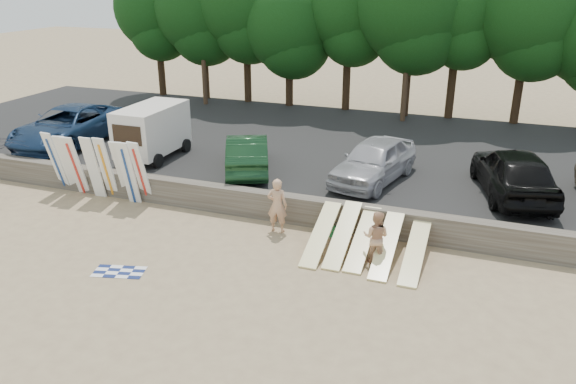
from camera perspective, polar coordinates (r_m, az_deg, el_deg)
name	(u,v)px	position (r m, az deg, el deg)	size (l,w,h in m)	color
ground	(251,258)	(17.58, -3.79, -6.72)	(120.00, 120.00, 0.00)	tan
seawall	(285,208)	(19.87, -0.35, -1.60)	(44.00, 0.50, 1.00)	#6B6356
parking_lot	(340,152)	(26.64, 5.31, 4.09)	(44.00, 14.50, 0.70)	#282828
treeline	(373,8)	(32.37, 8.65, 17.99)	(33.51, 6.63, 9.33)	#382616
utility_poles	(409,31)	(30.56, 12.22, 15.71)	(25.80, 0.26, 9.00)	#473321
box_trailer	(152,129)	(24.98, -13.64, 6.24)	(2.05, 3.58, 2.26)	silver
car_0	(69,126)	(28.21, -21.39, 6.26)	(2.89, 6.26, 1.74)	#162C4E
car_1	(247,153)	(22.77, -4.16, 3.99)	(1.60, 4.60, 1.52)	#13351A
car_2	(374,161)	(21.80, 8.72, 3.17)	(1.95, 4.84, 1.65)	#A7A6AC
car_3	(514,172)	(21.64, 21.95, 1.89)	(2.14, 5.32, 1.81)	black
surfboard_upright_0	(56,162)	(24.07, -22.49, 2.87)	(0.50, 0.06, 2.60)	white
surfboard_upright_1	(68,164)	(23.65, -21.45, 2.66)	(0.50, 0.06, 2.60)	white
surfboard_upright_2	(76,166)	(23.32, -20.78, 2.51)	(0.50, 0.06, 2.60)	white
surfboard_upright_3	(93,168)	(22.78, -19.21, 2.34)	(0.50, 0.06, 2.60)	white
surfboard_upright_4	(106,168)	(22.58, -18.00, 2.32)	(0.50, 0.06, 2.60)	white
surfboard_upright_5	(123,171)	(22.18, -16.42, 2.09)	(0.50, 0.06, 2.60)	white
surfboard_upright_6	(128,173)	(21.78, -15.91, 1.85)	(0.50, 0.06, 2.60)	white
surfboard_upright_7	(141,173)	(21.72, -14.74, 1.91)	(0.50, 0.06, 2.60)	white
surfboard_low_0	(321,234)	(17.90, 3.37, -4.24)	(0.56, 3.00, 0.07)	#FAEB9E
surfboard_low_1	(343,234)	(17.82, 5.59, -4.30)	(0.56, 3.00, 0.07)	#FAEB9E
surfboard_low_2	(363,238)	(17.78, 7.62, -4.69)	(0.56, 3.00, 0.07)	#FAEB9E
surfboard_low_3	(387,245)	(17.48, 10.02, -5.33)	(0.56, 3.00, 0.07)	#FAEB9E
surfboard_low_4	(415,252)	(17.42, 12.79, -5.98)	(0.56, 3.00, 0.07)	#FAEB9E
beachgoer_a	(277,205)	(18.88, -1.10, -1.38)	(0.70, 0.46, 1.92)	tan
beachgoer_b	(376,237)	(17.18, 8.92, -4.55)	(0.81, 0.63, 1.67)	tan
cooler	(332,231)	(18.95, 4.47, -4.00)	(0.38, 0.30, 0.32)	#268B48
gear_bag	(343,236)	(18.80, 5.60, -4.42)	(0.30, 0.25, 0.22)	#C14316
beach_towel	(119,272)	(17.53, -16.78, -7.76)	(1.50, 1.50, 0.00)	white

